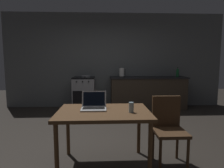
{
  "coord_description": "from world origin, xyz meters",
  "views": [
    {
      "loc": [
        -0.04,
        -3.18,
        1.35
      ],
      "look_at": [
        0.14,
        0.66,
        0.9
      ],
      "focal_mm": 30.81,
      "sensor_mm": 36.0,
      "label": 1
    }
  ],
  "objects": [
    {
      "name": "drinking_glass",
      "position": [
        0.3,
        -0.92,
        0.79
      ],
      "size": [
        0.06,
        0.06,
        0.12
      ],
      "color": "#99B7C6",
      "rests_on": "dining_table"
    },
    {
      "name": "chair",
      "position": [
        0.81,
        -0.77,
        0.51
      ],
      "size": [
        0.4,
        0.4,
        0.88
      ],
      "rotation": [
        0.0,
        0.0,
        0.29
      ],
      "color": "#4C331E",
      "rests_on": "ground_plane"
    },
    {
      "name": "electric_kettle",
      "position": [
        0.48,
        2.22,
        1.04
      ],
      "size": [
        0.18,
        0.15,
        0.26
      ],
      "color": "black",
      "rests_on": "kitchen_counter"
    },
    {
      "name": "frying_pan",
      "position": [
        -0.53,
        2.19,
        0.94
      ],
      "size": [
        0.27,
        0.44,
        0.05
      ],
      "color": "gray",
      "rests_on": "stove_oven"
    },
    {
      "name": "back_wall",
      "position": [
        0.3,
        2.57,
        1.37
      ],
      "size": [
        6.4,
        0.1,
        2.74
      ],
      "primitive_type": "cube",
      "color": "slate",
      "rests_on": "ground_plane"
    },
    {
      "name": "bottle",
      "position": [
        2.07,
        2.17,
        1.04
      ],
      "size": [
        0.08,
        0.08,
        0.27
      ],
      "color": "#19592D",
      "rests_on": "kitchen_counter"
    },
    {
      "name": "laptop",
      "position": [
        -0.16,
        -0.73,
        0.78
      ],
      "size": [
        0.32,
        0.28,
        0.22
      ],
      "rotation": [
        0.0,
        0.0,
        -0.13
      ],
      "color": "silver",
      "rests_on": "dining_table"
    },
    {
      "name": "kitchen_counter",
      "position": [
        1.23,
        2.22,
        0.46
      ],
      "size": [
        2.16,
        0.64,
        0.91
      ],
      "color": "#382D23",
      "rests_on": "ground_plane"
    },
    {
      "name": "dining_table",
      "position": [
        -0.04,
        -0.82,
        0.66
      ],
      "size": [
        1.15,
        0.81,
        0.73
      ],
      "color": "brown",
      "rests_on": "ground_plane"
    },
    {
      "name": "stove_oven",
      "position": [
        -0.59,
        2.22,
        0.46
      ],
      "size": [
        0.6,
        0.62,
        0.91
      ],
      "color": "gray",
      "rests_on": "ground_plane"
    },
    {
      "name": "ground_plane",
      "position": [
        0.0,
        0.0,
        0.0
      ],
      "size": [
        12.0,
        12.0,
        0.0
      ],
      "primitive_type": "plane",
      "color": "#2D2823"
    }
  ]
}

